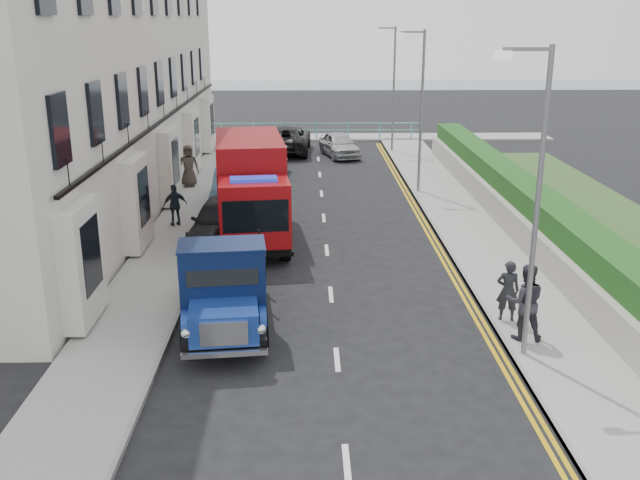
{
  "coord_description": "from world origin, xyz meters",
  "views": [
    {
      "loc": [
        -0.69,
        -16.76,
        7.54
      ],
      "look_at": [
        -0.29,
        2.71,
        1.4
      ],
      "focal_mm": 40.0,
      "sensor_mm": 36.0,
      "label": 1
    }
  ],
  "objects_px": {
    "red_lorry": "(251,187)",
    "pedestrian_east_near": "(508,291)",
    "lamp_near": "(533,189)",
    "lamp_mid": "(419,102)",
    "lamp_far": "(392,82)",
    "parked_car_front": "(222,221)",
    "bedford_lorry": "(224,294)"
  },
  "relations": [
    {
      "from": "red_lorry",
      "to": "pedestrian_east_near",
      "type": "distance_m",
      "value": 10.42
    },
    {
      "from": "lamp_near",
      "to": "red_lorry",
      "type": "relative_size",
      "value": 1.02
    },
    {
      "from": "lamp_mid",
      "to": "lamp_far",
      "type": "xyz_separation_m",
      "value": [
        0.0,
        10.0,
        0.0
      ]
    },
    {
      "from": "parked_car_front",
      "to": "lamp_far",
      "type": "bearing_deg",
      "value": 70.69
    },
    {
      "from": "lamp_near",
      "to": "bedford_lorry",
      "type": "distance_m",
      "value": 7.57
    },
    {
      "from": "bedford_lorry",
      "to": "pedestrian_east_near",
      "type": "relative_size",
      "value": 3.3
    },
    {
      "from": "lamp_far",
      "to": "parked_car_front",
      "type": "height_order",
      "value": "lamp_far"
    },
    {
      "from": "red_lorry",
      "to": "pedestrian_east_near",
      "type": "bearing_deg",
      "value": -54.0
    },
    {
      "from": "lamp_far",
      "to": "bedford_lorry",
      "type": "height_order",
      "value": "lamp_far"
    },
    {
      "from": "lamp_mid",
      "to": "pedestrian_east_near",
      "type": "height_order",
      "value": "lamp_mid"
    },
    {
      "from": "red_lorry",
      "to": "pedestrian_east_near",
      "type": "relative_size",
      "value": 4.3
    },
    {
      "from": "lamp_near",
      "to": "pedestrian_east_near",
      "type": "bearing_deg",
      "value": 83.33
    },
    {
      "from": "lamp_near",
      "to": "bedford_lorry",
      "type": "bearing_deg",
      "value": 169.19
    },
    {
      "from": "bedford_lorry",
      "to": "pedestrian_east_near",
      "type": "xyz_separation_m",
      "value": [
        7.1,
        0.59,
        -0.19
      ]
    },
    {
      "from": "bedford_lorry",
      "to": "parked_car_front",
      "type": "bearing_deg",
      "value": 90.67
    },
    {
      "from": "pedestrian_east_near",
      "to": "parked_car_front",
      "type": "bearing_deg",
      "value": -33.11
    },
    {
      "from": "lamp_near",
      "to": "lamp_mid",
      "type": "distance_m",
      "value": 16.0
    },
    {
      "from": "lamp_near",
      "to": "lamp_mid",
      "type": "bearing_deg",
      "value": 90.0
    },
    {
      "from": "lamp_mid",
      "to": "parked_car_front",
      "type": "xyz_separation_m",
      "value": [
        -7.78,
        -7.1,
        -3.21
      ]
    },
    {
      "from": "lamp_mid",
      "to": "parked_car_front",
      "type": "bearing_deg",
      "value": -137.62
    },
    {
      "from": "parked_car_front",
      "to": "pedestrian_east_near",
      "type": "bearing_deg",
      "value": -36.04
    },
    {
      "from": "lamp_far",
      "to": "pedestrian_east_near",
      "type": "height_order",
      "value": "lamp_far"
    },
    {
      "from": "pedestrian_east_near",
      "to": "lamp_mid",
      "type": "bearing_deg",
      "value": -81.01
    },
    {
      "from": "bedford_lorry",
      "to": "lamp_near",
      "type": "bearing_deg",
      "value": -16.92
    },
    {
      "from": "lamp_near",
      "to": "parked_car_front",
      "type": "distance_m",
      "value": 12.25
    },
    {
      "from": "bedford_lorry",
      "to": "pedestrian_east_near",
      "type": "height_order",
      "value": "bedford_lorry"
    },
    {
      "from": "lamp_far",
      "to": "lamp_near",
      "type": "bearing_deg",
      "value": -90.0
    },
    {
      "from": "parked_car_front",
      "to": "bedford_lorry",
      "type": "bearing_deg",
      "value": -78.06
    },
    {
      "from": "lamp_near",
      "to": "lamp_mid",
      "type": "relative_size",
      "value": 1.0
    },
    {
      "from": "lamp_near",
      "to": "red_lorry",
      "type": "height_order",
      "value": "lamp_near"
    },
    {
      "from": "lamp_mid",
      "to": "parked_car_front",
      "type": "relative_size",
      "value": 1.51
    },
    {
      "from": "red_lorry",
      "to": "lamp_near",
      "type": "bearing_deg",
      "value": -61.11
    }
  ]
}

